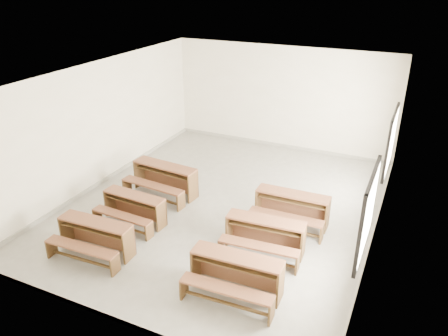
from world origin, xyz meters
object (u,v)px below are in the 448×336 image
at_px(desk_set_2, 164,177).
at_px(desk_set_0, 95,235).
at_px(desk_set_3, 236,272).
at_px(desk_set_5, 292,206).
at_px(desk_set_1, 133,206).
at_px(desk_set_4, 265,233).

bearing_deg(desk_set_2, desk_set_0, -82.81).
distance_m(desk_set_3, desk_set_5, 2.65).
xyz_separation_m(desk_set_1, desk_set_5, (3.25, 1.44, 0.04)).
xyz_separation_m(desk_set_0, desk_set_5, (3.25, 2.74, 0.02)).
xyz_separation_m(desk_set_1, desk_set_4, (3.07, 0.18, 0.03)).
height_order(desk_set_0, desk_set_5, desk_set_5).
xyz_separation_m(desk_set_0, desk_set_2, (-0.10, 2.77, 0.04)).
height_order(desk_set_0, desk_set_3, desk_set_3).
xyz_separation_m(desk_set_2, desk_set_5, (3.36, -0.03, -0.02)).
xyz_separation_m(desk_set_2, desk_set_4, (3.18, -1.29, -0.03)).
bearing_deg(desk_set_2, desk_set_3, -35.28).
bearing_deg(desk_set_4, desk_set_2, 153.62).
distance_m(desk_set_1, desk_set_5, 3.55).
relative_size(desk_set_2, desk_set_3, 1.07).
xyz_separation_m(desk_set_2, desk_set_3, (3.15, -2.67, -0.02)).
relative_size(desk_set_3, desk_set_4, 1.02).
relative_size(desk_set_3, desk_set_5, 1.01).
distance_m(desk_set_2, desk_set_4, 3.43).
xyz_separation_m(desk_set_0, desk_set_1, (0.00, 1.30, -0.02)).
xyz_separation_m(desk_set_0, desk_set_4, (3.08, 1.48, 0.01)).
bearing_deg(desk_set_1, desk_set_5, 26.83).
distance_m(desk_set_0, desk_set_2, 2.77).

